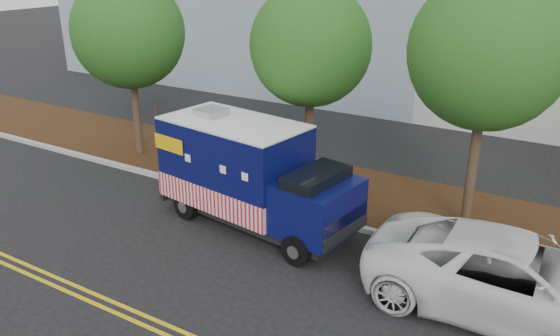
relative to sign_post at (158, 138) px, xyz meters
The scene contains 11 objects.
ground 4.52m from the sign_post, 27.33° to the right, with size 120.00×120.00×0.00m, color black.
curb 4.07m from the sign_post, ahead, with size 120.00×0.18×0.15m, color #9E9E99.
mulch_strip 4.30m from the sign_post, 21.22° to the left, with size 120.00×4.00×0.15m, color black.
centerline_near 7.61m from the sign_post, 59.05° to the right, with size 120.00×0.10×0.01m, color gold.
centerline_far 7.83m from the sign_post, 60.00° to the right, with size 120.00×0.10×0.01m, color gold.
tree_a 3.79m from the sign_post, 157.27° to the left, with size 3.91×3.91×6.53m.
tree_b 6.39m from the sign_post, 12.00° to the left, with size 3.60×3.60×6.42m.
tree_c 10.98m from the sign_post, ahead, with size 3.91×3.91×6.88m.
sign_post is the anchor object (origin of this frame).
food_truck 5.21m from the sign_post, 19.07° to the right, with size 6.11×2.98×3.09m.
white_car 12.28m from the sign_post, 11.09° to the right, with size 2.86×6.21×1.73m, color silver.
Camera 1 is at (8.92, -11.20, 7.18)m, focal length 35.00 mm.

